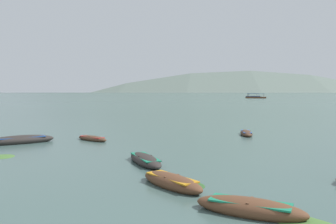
# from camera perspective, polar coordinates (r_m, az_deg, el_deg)

# --- Properties ---
(ground_plane) EXTENTS (6000.00, 6000.00, 0.00)m
(ground_plane) POSITION_cam_1_polar(r_m,az_deg,el_deg) (1505.61, -1.29, 3.35)
(ground_plane) COLOR #425B56
(mountain_1) EXTENTS (823.40, 823.40, 270.10)m
(mountain_1) POSITION_cam_1_polar(r_m,az_deg,el_deg) (1846.92, -13.84, 7.47)
(mountain_1) COLOR slate
(mountain_1) RESTS_ON ground
(mountain_2) EXTENTS (2002.70, 2002.70, 552.63)m
(mountain_2) POSITION_cam_1_polar(r_m,az_deg,el_deg) (1922.50, 6.77, 11.62)
(mountain_2) COLOR slate
(mountain_2) RESTS_ON ground
(mountain_3) EXTENTS (1442.01, 1442.01, 366.25)m
(mountain_3) POSITION_cam_1_polar(r_m,az_deg,el_deg) (2020.16, 23.97, 8.29)
(mountain_3) COLOR slate
(mountain_3) RESTS_ON ground
(rowboat_0) EXTENTS (2.25, 3.72, 0.54)m
(rowboat_0) POSITION_cam_1_polar(r_m,az_deg,el_deg) (16.88, -3.85, -8.04)
(rowboat_0) COLOR #2D2826
(rowboat_0) RESTS_ON ground
(rowboat_1) EXTENTS (4.46, 3.43, 0.69)m
(rowboat_1) POSITION_cam_1_polar(r_m,az_deg,el_deg) (25.29, -23.57, -4.36)
(rowboat_1) COLOR #2D2826
(rowboat_1) RESTS_ON ground
(rowboat_4) EXTENTS (3.31, 2.36, 0.59)m
(rowboat_4) POSITION_cam_1_polar(r_m,az_deg,el_deg) (10.42, 13.55, -15.37)
(rowboat_4) COLOR brown
(rowboat_4) RESTS_ON ground
(rowboat_5) EXTENTS (2.80, 2.60, 0.43)m
(rowboat_5) POSITION_cam_1_polar(r_m,az_deg,el_deg) (25.17, -12.60, -4.37)
(rowboat_5) COLOR #4C3323
(rowboat_5) RESTS_ON ground
(rowboat_7) EXTENTS (2.70, 3.14, 0.59)m
(rowboat_7) POSITION_cam_1_polar(r_m,az_deg,el_deg) (12.86, 0.63, -11.62)
(rowboat_7) COLOR brown
(rowboat_7) RESTS_ON ground
(rowboat_9) EXTENTS (1.31, 3.18, 0.49)m
(rowboat_9) POSITION_cam_1_polar(r_m,az_deg,el_deg) (28.24, 13.00, -3.48)
(rowboat_9) COLOR #4C3323
(rowboat_9) RESTS_ON ground
(ferry_0) EXTENTS (11.07, 6.95, 2.54)m
(ferry_0) POSITION_cam_1_polar(r_m,az_deg,el_deg) (182.06, 14.53, 2.40)
(ferry_0) COLOR brown
(ferry_0) RESTS_ON ground
(ferry_1) EXTENTS (8.91, 4.56, 2.54)m
(ferry_1) POSITION_cam_1_polar(r_m,az_deg,el_deg) (214.37, 14.08, 2.55)
(ferry_1) COLOR navy
(ferry_1) RESTS_ON ground
(weed_patch_2) EXTENTS (1.79, 1.79, 0.14)m
(weed_patch_2) POSITION_cam_1_polar(r_m,az_deg,el_deg) (13.02, 3.37, -12.28)
(weed_patch_2) COLOR #2D5628
(weed_patch_2) RESTS_ON ground
(weed_patch_4) EXTENTS (1.41, 1.36, 0.14)m
(weed_patch_4) POSITION_cam_1_polar(r_m,az_deg,el_deg) (20.59, -26.19, -6.77)
(weed_patch_4) COLOR #477033
(weed_patch_4) RESTS_ON ground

